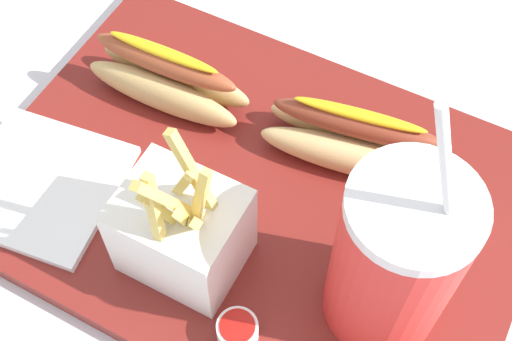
% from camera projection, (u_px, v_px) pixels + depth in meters
% --- Properties ---
extents(ground_plane, '(2.40, 2.40, 0.02)m').
position_uv_depth(ground_plane, '(256.00, 206.00, 0.62)').
color(ground_plane, silver).
extents(food_tray, '(0.46, 0.33, 0.02)m').
position_uv_depth(food_tray, '(256.00, 195.00, 0.61)').
color(food_tray, maroon).
rests_on(food_tray, ground_plane).
extents(soda_cup, '(0.09, 0.09, 0.26)m').
position_uv_depth(soda_cup, '(395.00, 260.00, 0.47)').
color(soda_cup, red).
rests_on(soda_cup, food_tray).
extents(fries_basket, '(0.09, 0.08, 0.16)m').
position_uv_depth(fries_basket, '(182.00, 231.00, 0.53)').
color(fries_basket, white).
rests_on(fries_basket, food_tray).
extents(hot_dog_1, '(0.17, 0.09, 0.06)m').
position_uv_depth(hot_dog_1, '(355.00, 139.00, 0.60)').
color(hot_dog_1, '#DBB775').
rests_on(hot_dog_1, food_tray).
extents(hot_dog_2, '(0.16, 0.06, 0.07)m').
position_uv_depth(hot_dog_2, '(167.00, 79.00, 0.63)').
color(hot_dog_2, tan).
rests_on(hot_dog_2, food_tray).
extents(ketchup_cup_1, '(0.03, 0.03, 0.02)m').
position_uv_depth(ketchup_cup_1, '(238.00, 330.00, 0.52)').
color(ketchup_cup_1, white).
rests_on(ketchup_cup_1, food_tray).
extents(ketchup_cup_2, '(0.03, 0.03, 0.02)m').
position_uv_depth(ketchup_cup_2, '(459.00, 217.00, 0.57)').
color(ketchup_cup_2, white).
rests_on(ketchup_cup_2, food_tray).
extents(napkin_stack, '(0.14, 0.14, 0.01)m').
position_uv_depth(napkin_stack, '(42.00, 184.00, 0.60)').
color(napkin_stack, white).
rests_on(napkin_stack, food_tray).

